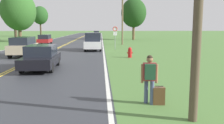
# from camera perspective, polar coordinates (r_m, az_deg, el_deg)

# --- Properties ---
(hitchhiker_person) EXTENTS (0.56, 0.43, 1.67)m
(hitchhiker_person) POSITION_cam_1_polar(r_m,az_deg,el_deg) (7.98, 9.03, -3.00)
(hitchhiker_person) COLOR #475175
(hitchhiker_person) RESTS_ON ground
(suitcase) EXTENTS (0.41, 0.23, 0.64)m
(suitcase) POSITION_cam_1_polar(r_m,az_deg,el_deg) (8.18, 11.20, -8.00)
(suitcase) COLOR brown
(suitcase) RESTS_ON ground
(fire_hydrant) EXTENTS (0.49, 0.33, 0.90)m
(fire_hydrant) POSITION_cam_1_polar(r_m,az_deg,el_deg) (20.64, 4.32, 2.34)
(fire_hydrant) COLOR red
(fire_hydrant) RESTS_ON ground
(traffic_sign) EXTENTS (0.60, 0.10, 2.74)m
(traffic_sign) POSITION_cam_1_polar(r_m,az_deg,el_deg) (28.14, 0.76, 7.23)
(traffic_sign) COLOR gray
(traffic_sign) RESTS_ON ground
(utility_pole_midground) EXTENTS (1.80, 0.24, 7.60)m
(utility_pole_midground) POSITION_cam_1_polar(r_m,az_deg,el_deg) (36.42, 2.53, 10.39)
(utility_pole_midground) COLOR brown
(utility_pole_midground) RESTS_ON ground
(tree_left_verge) EXTENTS (4.61, 4.61, 8.89)m
(tree_left_verge) POSITION_cam_1_polar(r_m,az_deg,el_deg) (74.41, -16.90, 10.68)
(tree_left_verge) COLOR #473828
(tree_left_verge) RESTS_ON ground
(tree_behind_sign) EXTENTS (5.39, 5.39, 8.86)m
(tree_behind_sign) POSITION_cam_1_polar(r_m,az_deg,el_deg) (52.23, 5.25, 11.67)
(tree_behind_sign) COLOR brown
(tree_behind_sign) RESTS_ON ground
(tree_mid_treeline) EXTENTS (5.88, 5.88, 9.61)m
(tree_mid_treeline) POSITION_cam_1_polar(r_m,az_deg,el_deg) (54.68, -22.42, 11.43)
(tree_mid_treeline) COLOR #473828
(tree_mid_treeline) RESTS_ON ground
(tree_right_cluster) EXTENTS (6.21, 6.21, 9.19)m
(tree_right_cluster) POSITION_cam_1_polar(r_m,az_deg,el_deg) (47.74, -21.52, 11.31)
(tree_right_cluster) COLOR brown
(tree_right_cluster) RESTS_ON ground
(car_black_sedan_mid_near) EXTENTS (2.01, 4.45, 1.49)m
(car_black_sedan_mid_near) POSITION_cam_1_polar(r_m,az_deg,el_deg) (15.41, -16.64, 1.17)
(car_black_sedan_mid_near) COLOR black
(car_black_sedan_mid_near) RESTS_ON ground
(car_champagne_suv_mid_far) EXTENTS (1.88, 4.32, 1.74)m
(car_champagne_suv_mid_far) POSITION_cam_1_polar(r_m,az_deg,el_deg) (22.80, -20.56, 3.61)
(car_champagne_suv_mid_far) COLOR black
(car_champagne_suv_mid_far) RESTS_ON ground
(car_white_van_receding) EXTENTS (1.90, 4.69, 2.01)m
(car_white_van_receding) POSITION_cam_1_polar(r_m,az_deg,el_deg) (27.27, -4.57, 5.00)
(car_white_van_receding) COLOR black
(car_white_van_receding) RESTS_ON ground
(car_red_hatchback_distant) EXTENTS (1.86, 3.72, 1.51)m
(car_red_hatchback_distant) POSITION_cam_1_polar(r_m,az_deg,el_deg) (38.93, -15.88, 5.32)
(car_red_hatchback_distant) COLOR black
(car_red_hatchback_distant) RESTS_ON ground
(car_dark_green_sedan_horizon) EXTENTS (1.92, 4.43, 1.66)m
(car_dark_green_sedan_horizon) POSITION_cam_1_polar(r_m,az_deg,el_deg) (71.60, -3.79, 6.82)
(car_dark_green_sedan_horizon) COLOR black
(car_dark_green_sedan_horizon) RESTS_ON ground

